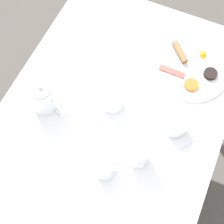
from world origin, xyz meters
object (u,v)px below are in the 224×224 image
breakfast_plate (191,68)px  knife_by_plate (111,54)px  teacup_with_saucer_left (176,126)px  spoon_for_tea (23,177)px  fork_by_plate (88,15)px  teapot_near (44,96)px  water_glass_short (139,154)px  teacup_with_saucer_right (113,103)px  water_glass_tall (105,166)px  fork_spare (76,209)px

breakfast_plate → knife_by_plate: (-0.33, -0.07, -0.01)m
teacup_with_saucer_left → spoon_for_tea: 0.58m
teacup_with_saucer_left → fork_by_plate: size_ratio=1.02×
teapot_near → water_glass_short: teapot_near is taller
breakfast_plate → teacup_with_saucer_right: 0.36m
teapot_near → teacup_with_saucer_left: 0.51m
breakfast_plate → spoon_for_tea: bearing=-121.0°
breakfast_plate → teacup_with_saucer_right: size_ratio=1.97×
teacup_with_saucer_left → water_glass_tall: (-0.17, -0.25, 0.03)m
spoon_for_tea → fork_by_plate: bearing=98.3°
teacup_with_saucer_left → fork_spare: 0.47m
teacup_with_saucer_right → teacup_with_saucer_left: bearing=1.2°
breakfast_plate → fork_by_plate: size_ratio=2.01×
teapot_near → water_glass_tall: bearing=174.8°
fork_by_plate → knife_by_plate: same height
water_glass_tall → fork_by_plate: 0.72m
breakfast_plate → teapot_near: teapot_near is taller
knife_by_plate → teacup_with_saucer_left: bearing=-30.4°
fork_by_plate → water_glass_tall: bearing=-59.1°
teacup_with_saucer_left → teacup_with_saucer_right: bearing=-178.8°
breakfast_plate → teapot_near: 0.61m
water_glass_tall → fork_by_plate: size_ratio=0.75×
breakfast_plate → spoon_for_tea: breakfast_plate is taller
teapot_near → fork_spare: 0.43m
water_glass_short → fork_by_plate: water_glass_short is taller
teapot_near → teacup_with_saucer_left: teapot_near is taller
fork_by_plate → fork_spare: size_ratio=0.89×
spoon_for_tea → breakfast_plate: bearing=59.0°
teacup_with_saucer_left → spoon_for_tea: size_ratio=1.11×
fork_by_plate → teacup_with_saucer_right: bearing=-52.0°
water_glass_tall → fork_spare: 0.18m
teapot_near → teacup_with_saucer_right: teapot_near is taller
teacup_with_saucer_left → fork_by_plate: (-0.54, 0.37, -0.02)m
breakfast_plate → water_glass_short: water_glass_short is taller
breakfast_plate → knife_by_plate: 0.34m
water_glass_short → fork_spare: 0.29m
teapot_near → water_glass_short: bearing=-168.8°
fork_by_plate → breakfast_plate: bearing=-9.4°
water_glass_short → knife_by_plate: (-0.28, 0.37, -0.06)m
teacup_with_saucer_right → water_glass_tall: 0.26m
teapot_near → teacup_with_saucer_right: (0.24, 0.09, -0.03)m
breakfast_plate → teacup_with_saucer_left: 0.28m
knife_by_plate → fork_by_plate: bearing=139.9°
water_glass_short → fork_by_plate: size_ratio=0.75×
water_glass_short → knife_by_plate: water_glass_short is taller
water_glass_tall → spoon_for_tea: (-0.26, -0.14, -0.06)m
teapot_near → water_glass_short: (0.41, -0.06, 0.00)m
teacup_with_saucer_left → water_glass_tall: 0.31m
fork_by_plate → fork_spare: same height
water_glass_tall → fork_by_plate: water_glass_tall is taller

